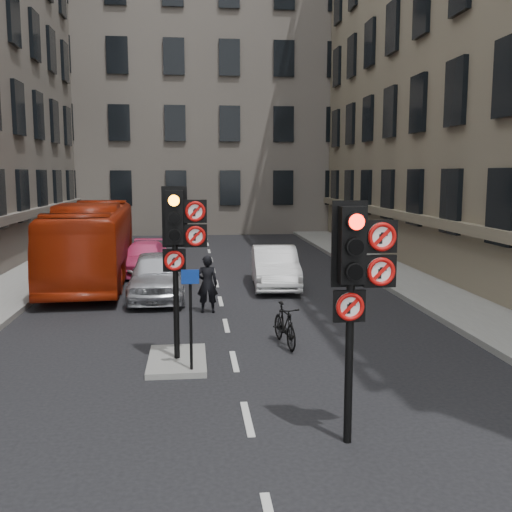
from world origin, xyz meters
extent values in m
plane|color=black|center=(0.00, 0.00, 0.00)|extent=(120.00, 120.00, 0.00)
cube|color=gray|center=(7.20, 12.00, 0.08)|extent=(3.00, 50.00, 0.16)
cube|color=gray|center=(-1.20, 5.00, 0.06)|extent=(1.20, 2.00, 0.12)
cube|color=#6E665D|center=(0.00, 38.00, 10.00)|extent=(30.00, 14.00, 20.00)
cylinder|color=black|center=(1.40, 1.00, 1.20)|extent=(0.12, 0.12, 2.40)
cube|color=black|center=(1.40, 1.00, 2.95)|extent=(0.36, 0.28, 1.10)
cube|color=black|center=(1.40, 1.13, 2.95)|extent=(0.52, 0.03, 1.25)
cylinder|color=#FF1407|center=(1.40, 0.76, 3.30)|extent=(0.22, 0.01, 0.22)
cylinder|color=black|center=(1.40, 0.76, 2.95)|extent=(0.22, 0.01, 0.22)
cylinder|color=black|center=(1.40, 0.76, 2.60)|extent=(0.22, 0.01, 0.22)
cube|color=black|center=(1.82, 0.98, 3.07)|extent=(0.47, 0.05, 0.47)
cylinder|color=white|center=(1.82, 0.94, 3.07)|extent=(0.41, 0.02, 0.41)
torus|color=#BF0C0A|center=(1.82, 0.93, 3.07)|extent=(0.41, 0.06, 0.41)
cube|color=#BF0C0A|center=(1.82, 0.92, 3.07)|extent=(0.25, 0.01, 0.25)
cube|color=black|center=(1.82, 0.98, 2.57)|extent=(0.47, 0.05, 0.47)
cylinder|color=white|center=(1.82, 0.94, 2.57)|extent=(0.41, 0.02, 0.41)
torus|color=#BF0C0A|center=(1.82, 0.93, 2.57)|extent=(0.41, 0.06, 0.41)
cube|color=#BF0C0A|center=(1.82, 0.92, 2.57)|extent=(0.25, 0.01, 0.25)
cube|color=black|center=(1.38, 0.98, 2.07)|extent=(0.47, 0.05, 0.47)
cylinder|color=white|center=(1.38, 0.94, 2.07)|extent=(0.41, 0.02, 0.41)
torus|color=#BF0C0A|center=(1.38, 0.93, 2.07)|extent=(0.41, 0.06, 0.41)
cube|color=#BF0C0A|center=(1.38, 0.92, 2.07)|extent=(0.25, 0.01, 0.25)
cylinder|color=black|center=(-1.20, 5.00, 1.32)|extent=(0.12, 0.12, 2.40)
cube|color=black|center=(-1.20, 5.00, 3.07)|extent=(0.36, 0.28, 1.10)
cube|color=black|center=(-1.20, 5.13, 3.07)|extent=(0.52, 0.03, 1.25)
cylinder|color=orange|center=(-1.20, 4.75, 3.42)|extent=(0.22, 0.02, 0.22)
cylinder|color=black|center=(-1.20, 4.75, 3.07)|extent=(0.22, 0.02, 0.22)
cylinder|color=black|center=(-1.20, 4.75, 2.72)|extent=(0.22, 0.02, 0.22)
cube|color=black|center=(-0.78, 4.98, 3.19)|extent=(0.47, 0.05, 0.47)
cylinder|color=white|center=(-0.78, 4.94, 3.19)|extent=(0.41, 0.02, 0.41)
torus|color=#BF0C0A|center=(-0.78, 4.92, 3.19)|extent=(0.41, 0.06, 0.41)
cube|color=#BF0C0A|center=(-0.78, 4.92, 3.19)|extent=(0.25, 0.02, 0.25)
cube|color=black|center=(-0.78, 4.98, 2.69)|extent=(0.47, 0.05, 0.47)
cylinder|color=white|center=(-0.78, 4.94, 2.69)|extent=(0.41, 0.02, 0.41)
torus|color=#BF0C0A|center=(-0.78, 4.92, 2.69)|extent=(0.41, 0.06, 0.41)
cube|color=#BF0C0A|center=(-0.78, 4.92, 2.69)|extent=(0.25, 0.02, 0.25)
cube|color=black|center=(-1.22, 4.98, 2.19)|extent=(0.47, 0.05, 0.47)
cylinder|color=white|center=(-1.22, 4.94, 2.19)|extent=(0.41, 0.02, 0.41)
torus|color=#BF0C0A|center=(-1.22, 4.92, 2.19)|extent=(0.41, 0.06, 0.41)
cube|color=#BF0C0A|center=(-1.22, 4.92, 2.19)|extent=(0.25, 0.02, 0.25)
imported|color=#B3B5BC|center=(-1.99, 11.68, 0.74)|extent=(1.86, 4.39, 1.48)
imported|color=white|center=(2.01, 13.18, 0.70)|extent=(1.73, 4.35, 1.41)
imported|color=#EC4584|center=(-2.76, 16.61, 0.61)|extent=(2.06, 4.31, 1.21)
imported|color=#9A230B|center=(-4.50, 15.07, 1.44)|extent=(2.95, 10.44, 2.88)
imported|color=black|center=(1.24, 6.04, 0.49)|extent=(0.69, 1.68, 0.98)
imported|color=black|center=(-0.44, 9.55, 0.83)|extent=(0.62, 0.43, 1.65)
cylinder|color=black|center=(-0.90, 4.22, 1.10)|extent=(0.06, 0.06, 1.96)
cube|color=navy|center=(-0.90, 4.17, 1.98)|extent=(0.34, 0.04, 0.27)
camera|label=1|loc=(-0.85, -7.23, 3.97)|focal=42.00mm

